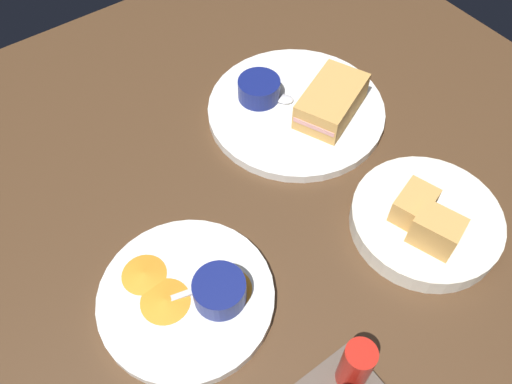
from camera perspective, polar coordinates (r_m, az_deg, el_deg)
The scene contains 10 objects.
ground_plane at distance 82.06cm, azimuth 2.80°, elevation 1.16°, with size 110.00×110.00×3.00cm, color #4C331E.
plate_sandwich_main at distance 89.15cm, azimuth 4.37°, elevation 8.88°, with size 29.50×29.50×1.60cm, color white.
sandwich_half_near at distance 86.69cm, azimuth 8.21°, elevation 9.76°, with size 14.97×12.25×4.80cm.
ramekin_dark_sauce at distance 88.72cm, azimuth 0.33°, elevation 11.20°, with size 7.08×7.08×3.49cm.
spoon_by_dark_ramekin at distance 89.09cm, azimuth 3.90°, elevation 9.93°, with size 7.63×8.39×0.80cm.
plate_chips_companion at distance 69.98cm, azimuth -7.59°, elevation -11.30°, with size 22.99×22.99×1.60cm, color white.
ramekin_light_gravy at distance 66.95cm, azimuth -4.00°, elevation -10.63°, with size 6.79×6.79×3.58cm.
spoon_by_gravy_ramekin at distance 69.25cm, azimuth -3.80°, elevation -9.61°, with size 9.91×3.91×0.80cm.
plantain_chip_scatter at distance 69.45cm, azimuth -8.40°, elevation -10.29°, with size 16.29×16.77×0.60cm.
bread_basket_rear at distance 77.31cm, azimuth 17.97°, elevation -2.96°, with size 21.18×21.18×8.06cm.
Camera 1 is at (32.28, 37.45, 63.99)cm, focal length 36.75 mm.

